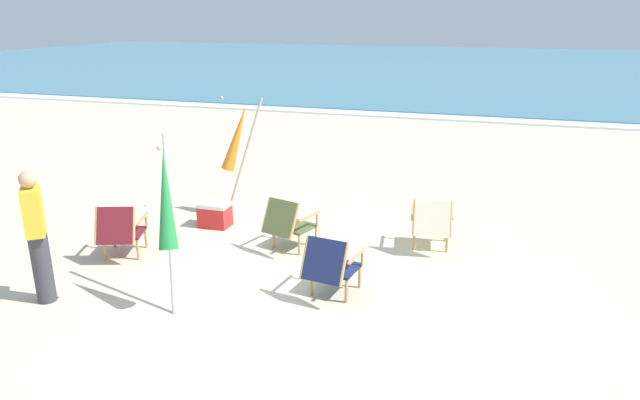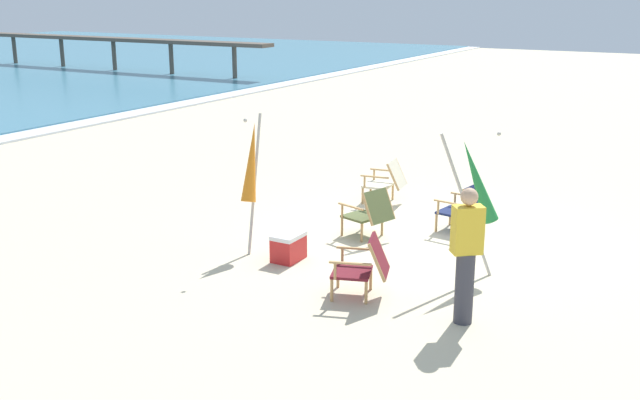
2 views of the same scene
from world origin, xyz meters
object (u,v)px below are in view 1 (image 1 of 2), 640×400
object	(u,v)px
beach_chair_front_left	(288,223)
person_near_chairs	(37,236)
beach_chair_front_right	(120,230)
cooler_box	(215,214)
umbrella_furled_green	(166,200)
beach_chair_back_right	(331,265)
umbrella_furled_orange	(237,138)
beach_chair_mid_center	(432,223)

from	to	relation	value
beach_chair_front_left	person_near_chairs	distance (m)	3.26
beach_chair_front_left	beach_chair_front_right	distance (m)	2.36
beach_chair_front_right	cooler_box	bearing A→B (deg)	66.80
beach_chair_front_right	umbrella_furled_green	bearing A→B (deg)	-34.16
person_near_chairs	beach_chair_back_right	bearing A→B (deg)	19.01
umbrella_furled_orange	cooler_box	distance (m)	1.33
beach_chair_front_right	cooler_box	xyz separation A→B (m)	(0.66, 1.54, -0.23)
beach_chair_back_right	cooler_box	xyz separation A→B (m)	(-2.48, 1.77, -0.23)
beach_chair_mid_center	cooler_box	distance (m)	3.48
beach_chair_mid_center	umbrella_furled_orange	size ratio (longest dim) A/B	0.39
beach_chair_front_right	umbrella_furled_orange	size ratio (longest dim) A/B	0.42
umbrella_furled_orange	cooler_box	size ratio (longest dim) A/B	4.15
beach_chair_back_right	cooler_box	size ratio (longest dim) A/B	1.64
beach_chair_front_left	umbrella_furled_orange	distance (m)	2.06
cooler_box	person_near_chairs	bearing A→B (deg)	-104.90
beach_chair_back_right	umbrella_furled_green	size ratio (longest dim) A/B	0.40
beach_chair_front_left	beach_chair_front_right	world-z (taller)	beach_chair_front_right
beach_chair_front_left	umbrella_furled_green	world-z (taller)	umbrella_furled_green
beach_chair_front_right	beach_chair_back_right	bearing A→B (deg)	-4.25
beach_chair_mid_center	person_near_chairs	bearing A→B (deg)	-145.16
person_near_chairs	cooler_box	world-z (taller)	person_near_chairs
cooler_box	umbrella_furled_orange	bearing A→B (deg)	79.75
beach_chair_front_right	cooler_box	world-z (taller)	beach_chair_front_right
beach_chair_front_left	umbrella_furled_orange	size ratio (longest dim) A/B	0.42
cooler_box	beach_chair_front_left	bearing A→B (deg)	-20.94
beach_chair_front_left	cooler_box	bearing A→B (deg)	159.06
beach_chair_front_right	umbrella_furled_orange	world-z (taller)	umbrella_furled_orange
umbrella_furled_green	umbrella_furled_orange	bearing A→B (deg)	100.93
beach_chair_front_left	cooler_box	world-z (taller)	beach_chair_front_left
umbrella_furled_orange	beach_chair_mid_center	bearing A→B (deg)	-10.84
beach_chair_front_right	cooler_box	size ratio (longest dim) A/B	1.74
beach_chair_front_left	person_near_chairs	size ratio (longest dim) A/B	0.52
beach_chair_mid_center	beach_chair_front_left	world-z (taller)	beach_chair_front_left
beach_chair_mid_center	beach_chair_back_right	xyz separation A→B (m)	(-0.99, -1.83, 0.00)
umbrella_furled_green	person_near_chairs	distance (m)	1.63
beach_chair_front_left	umbrella_furled_green	distance (m)	2.24
beach_chair_mid_center	cooler_box	size ratio (longest dim) A/B	1.63
beach_chair_back_right	umbrella_furled_green	world-z (taller)	umbrella_furled_green
beach_chair_front_right	umbrella_furled_green	size ratio (longest dim) A/B	0.43
beach_chair_front_left	beach_chair_mid_center	bearing A→B (deg)	17.53
beach_chair_back_right	cooler_box	distance (m)	3.05
beach_chair_front_right	beach_chair_mid_center	bearing A→B (deg)	21.16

